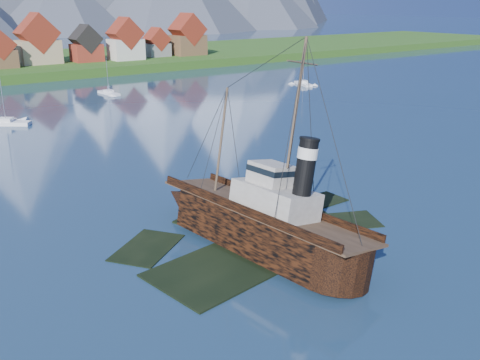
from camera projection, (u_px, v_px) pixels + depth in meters
ground at (252, 246)px, 55.61m from camera, size 1400.00×1400.00×0.00m
shoal at (252, 237)px, 58.37m from camera, size 31.71×21.24×1.14m
tugboat_wreck at (250, 219)px, 54.94m from camera, size 6.62×28.50×22.59m
sailboat_c at (6, 124)px, 108.89m from camera, size 9.21×7.84×12.55m
sailboat_d at (303, 84)px, 159.96m from camera, size 4.94×9.03×11.99m
sailboat_e at (109, 94)px, 144.29m from camera, size 2.95×8.99×10.25m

